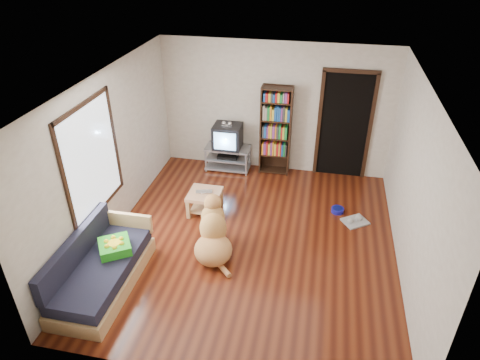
% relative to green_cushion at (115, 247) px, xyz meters
% --- Properties ---
extents(ground, '(5.00, 5.00, 0.00)m').
position_rel_green_cushion_xyz_m(ground, '(1.75, 1.12, -0.49)').
color(ground, '#5E2410').
rests_on(ground, ground).
extents(ceiling, '(5.00, 5.00, 0.00)m').
position_rel_green_cushion_xyz_m(ceiling, '(1.75, 1.12, 2.11)').
color(ceiling, white).
rests_on(ceiling, ground).
extents(wall_back, '(4.50, 0.00, 4.50)m').
position_rel_green_cushion_xyz_m(wall_back, '(1.75, 3.62, 0.81)').
color(wall_back, beige).
rests_on(wall_back, ground).
extents(wall_front, '(4.50, 0.00, 4.50)m').
position_rel_green_cushion_xyz_m(wall_front, '(1.75, -1.38, 0.81)').
color(wall_front, beige).
rests_on(wall_front, ground).
extents(wall_left, '(0.00, 5.00, 5.00)m').
position_rel_green_cushion_xyz_m(wall_left, '(-0.50, 1.12, 0.81)').
color(wall_left, beige).
rests_on(wall_left, ground).
extents(wall_right, '(0.00, 5.00, 5.00)m').
position_rel_green_cushion_xyz_m(wall_right, '(4.00, 1.12, 0.81)').
color(wall_right, beige).
rests_on(wall_right, ground).
extents(green_cushion, '(0.58, 0.58, 0.14)m').
position_rel_green_cushion_xyz_m(green_cushion, '(0.00, 0.00, 0.00)').
color(green_cushion, green).
rests_on(green_cushion, sofa).
extents(laptop, '(0.32, 0.25, 0.02)m').
position_rel_green_cushion_xyz_m(laptop, '(0.81, 1.72, -0.08)').
color(laptop, white).
rests_on(laptop, coffee_table).
extents(dog_bowl, '(0.22, 0.22, 0.08)m').
position_rel_green_cushion_xyz_m(dog_bowl, '(3.10, 2.22, -0.45)').
color(dog_bowl, '#16148F').
rests_on(dog_bowl, ground).
extents(grey_rag, '(0.51, 0.49, 0.03)m').
position_rel_green_cushion_xyz_m(grey_rag, '(3.40, 1.97, -0.47)').
color(grey_rag, '#A6A6A6').
rests_on(grey_rag, ground).
extents(window, '(0.03, 1.46, 1.70)m').
position_rel_green_cushion_xyz_m(window, '(-0.48, 0.62, 1.01)').
color(window, white).
rests_on(window, wall_left).
extents(doorway, '(1.03, 0.05, 2.19)m').
position_rel_green_cushion_xyz_m(doorway, '(3.10, 3.60, 0.63)').
color(doorway, black).
rests_on(doorway, wall_back).
extents(tv_stand, '(0.90, 0.45, 0.50)m').
position_rel_green_cushion_xyz_m(tv_stand, '(0.85, 3.37, -0.22)').
color(tv_stand, '#99999E').
rests_on(tv_stand, ground).
extents(crt_tv, '(0.55, 0.52, 0.58)m').
position_rel_green_cushion_xyz_m(crt_tv, '(0.85, 3.39, 0.25)').
color(crt_tv, black).
rests_on(crt_tv, tv_stand).
extents(bookshelf, '(0.60, 0.30, 1.80)m').
position_rel_green_cushion_xyz_m(bookshelf, '(1.80, 3.46, 0.51)').
color(bookshelf, black).
rests_on(bookshelf, ground).
extents(sofa, '(0.80, 1.80, 0.80)m').
position_rel_green_cushion_xyz_m(sofa, '(-0.12, -0.26, -0.23)').
color(sofa, tan).
rests_on(sofa, ground).
extents(coffee_table, '(0.55, 0.55, 0.40)m').
position_rel_green_cushion_xyz_m(coffee_table, '(0.81, 1.75, -0.21)').
color(coffee_table, tan).
rests_on(coffee_table, ground).
extents(dog, '(0.71, 1.04, 0.92)m').
position_rel_green_cushion_xyz_m(dog, '(1.23, 0.73, -0.15)').
color(dog, tan).
rests_on(dog, ground).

